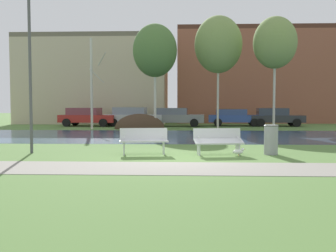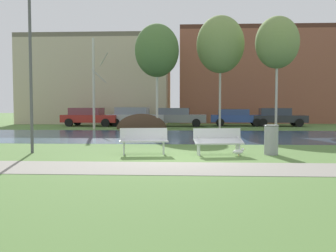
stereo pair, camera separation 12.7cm
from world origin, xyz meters
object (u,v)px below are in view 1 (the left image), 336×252
object	(u,v)px
parked_sedan_second_silver	(133,116)
parked_van_nearest_red	(87,117)
seagull	(239,152)
bench_right	(218,141)
streetlamp	(29,32)
trash_bin	(271,139)
parked_suv_fifth_dark	(275,117)
parked_wagon_fourth_blue	(234,117)
parked_hatch_third_grey	(175,117)
bench_left	(144,140)

from	to	relation	value
parked_sedan_second_silver	parked_van_nearest_red	bearing A→B (deg)	-178.33
seagull	parked_van_nearest_red	xyz separation A→B (m)	(-9.39, 17.06, 0.64)
bench_right	streetlamp	size ratio (longest dim) A/B	0.26
trash_bin	parked_suv_fifth_dark	distance (m)	17.84
trash_bin	parked_van_nearest_red	size ratio (longest dim) A/B	0.22
trash_bin	parked_wagon_fourth_blue	world-z (taller)	parked_wagon_fourth_blue
parked_van_nearest_red	parked_suv_fifth_dark	size ratio (longest dim) A/B	1.07
seagull	parked_hatch_third_grey	size ratio (longest dim) A/B	0.09
bench_right	trash_bin	bearing A→B (deg)	4.33
bench_right	seagull	distance (m)	0.76
seagull	parked_wagon_fourth_blue	xyz separation A→B (m)	(2.34, 17.85, 0.60)
seagull	parked_hatch_third_grey	bearing A→B (deg)	98.09
seagull	streetlamp	world-z (taller)	streetlamp
parked_suv_fifth_dark	bench_right	bearing A→B (deg)	-109.57
seagull	parked_van_nearest_red	bearing A→B (deg)	118.83
bench_right	parked_wagon_fourth_blue	size ratio (longest dim) A/B	0.38
parked_van_nearest_red	parked_hatch_third_grey	world-z (taller)	parked_van_nearest_red
trash_bin	streetlamp	distance (m)	8.87
streetlamp	seagull	bearing A→B (deg)	-3.23
seagull	parked_van_nearest_red	distance (m)	19.48
parked_sedan_second_silver	parked_suv_fifth_dark	bearing A→B (deg)	2.31
parked_sedan_second_silver	bench_left	bearing A→B (deg)	-81.23
streetlamp	parked_suv_fifth_dark	distance (m)	21.57
parked_hatch_third_grey	parked_wagon_fourth_blue	size ratio (longest dim) A/B	1.03
bench_left	parked_wagon_fourth_blue	size ratio (longest dim) A/B	0.38
trash_bin	streetlamp	xyz separation A→B (m)	(-8.12, 0.06, 3.58)
bench_left	parked_hatch_third_grey	distance (m)	16.91
parked_wagon_fourth_blue	parked_sedan_second_silver	bearing A→B (deg)	-175.13
bench_right	parked_wagon_fourth_blue	distance (m)	17.90
streetlamp	parked_wagon_fourth_blue	bearing A→B (deg)	61.86
streetlamp	parked_sedan_second_silver	size ratio (longest dim) A/B	1.36
bench_right	seagull	xyz separation A→B (m)	(0.65, -0.20, -0.34)
bench_right	parked_suv_fifth_dark	bearing A→B (deg)	70.43
parked_van_nearest_red	parked_sedan_second_silver	bearing A→B (deg)	1.67
bench_right	parked_sedan_second_silver	size ratio (longest dim) A/B	0.36
trash_bin	parked_sedan_second_silver	xyz separation A→B (m)	(-6.85, 16.83, 0.28)
bench_left	parked_sedan_second_silver	xyz separation A→B (m)	(-2.62, 16.96, 0.32)
parked_hatch_third_grey	parked_wagon_fourth_blue	xyz separation A→B (m)	(4.77, 0.75, -0.04)
streetlamp	parked_sedan_second_silver	distance (m)	17.14
seagull	parked_sedan_second_silver	xyz separation A→B (m)	(-5.73, 17.16, 0.66)
bench_left	parked_hatch_third_grey	xyz separation A→B (m)	(0.68, 16.90, 0.30)
trash_bin	parked_wagon_fourth_blue	xyz separation A→B (m)	(1.22, 17.51, 0.21)
streetlamp	parked_wagon_fourth_blue	distance (m)	20.08
bench_left	parked_suv_fifth_dark	bearing A→B (deg)	63.57
parked_hatch_third_grey	parked_wagon_fourth_blue	bearing A→B (deg)	8.95
seagull	parked_suv_fifth_dark	xyz separation A→B (m)	(5.54, 17.62, 0.63)
bench_left	parked_wagon_fourth_blue	distance (m)	18.47
bench_left	parked_wagon_fourth_blue	bearing A→B (deg)	72.84
parked_suv_fifth_dark	parked_wagon_fourth_blue	bearing A→B (deg)	175.86
streetlamp	parked_van_nearest_red	xyz separation A→B (m)	(-2.39, 16.66, -3.32)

